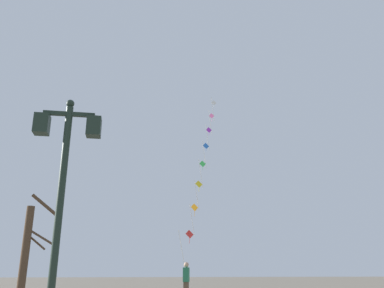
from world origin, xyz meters
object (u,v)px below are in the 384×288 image
(kite_flyer, at_px, (186,281))
(kite_train, at_px, (202,165))
(twin_lantern_lamp_post, at_px, (64,168))
(bare_tree, at_px, (27,251))

(kite_flyer, bearing_deg, kite_train, 0.86)
(twin_lantern_lamp_post, height_order, kite_flyer, twin_lantern_lamp_post)
(twin_lantern_lamp_post, xyz_separation_m, kite_flyer, (3.92, 10.38, -2.31))
(kite_train, distance_m, bare_tree, 13.09)
(twin_lantern_lamp_post, xyz_separation_m, kite_train, (5.99, 17.29, 4.85))
(kite_train, bearing_deg, kite_flyer, -106.68)
(kite_flyer, xyz_separation_m, bare_tree, (-6.58, -0.89, 1.19))
(kite_flyer, bearing_deg, bare_tree, 115.21)
(kite_train, relative_size, kite_flyer, 8.76)
(kite_flyer, distance_m, bare_tree, 6.75)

